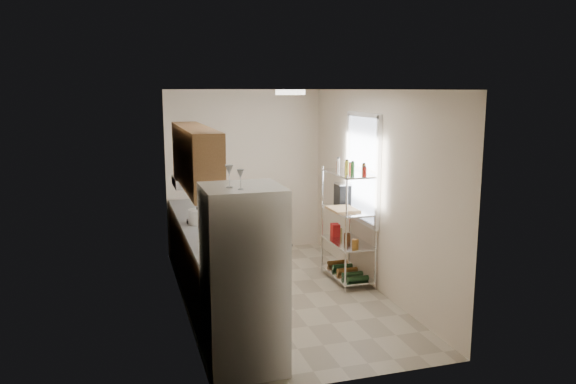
% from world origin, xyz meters
% --- Properties ---
extents(room, '(2.52, 4.42, 2.62)m').
position_xyz_m(room, '(0.00, 0.00, 1.30)').
color(room, '#B3A891').
rests_on(room, ground).
extents(counter_run, '(0.63, 3.51, 0.90)m').
position_xyz_m(counter_run, '(-0.92, 0.44, 0.45)').
color(counter_run, '#A17144').
rests_on(counter_run, ground).
extents(upper_cabinets, '(0.33, 2.20, 0.72)m').
position_xyz_m(upper_cabinets, '(-1.05, 0.10, 1.81)').
color(upper_cabinets, '#A17144').
rests_on(upper_cabinets, room).
extents(range_hood, '(0.50, 0.60, 0.12)m').
position_xyz_m(range_hood, '(-1.00, 0.90, 1.39)').
color(range_hood, '#B7BABC').
rests_on(range_hood, room).
extents(window, '(0.06, 1.00, 1.46)m').
position_xyz_m(window, '(1.23, 0.35, 1.55)').
color(window, white).
rests_on(window, room).
extents(bakers_rack, '(0.45, 0.90, 1.73)m').
position_xyz_m(bakers_rack, '(1.00, 0.30, 1.11)').
color(bakers_rack, silver).
rests_on(bakers_rack, ground).
extents(ceiling_dome, '(0.34, 0.34, 0.05)m').
position_xyz_m(ceiling_dome, '(0.00, -0.30, 2.57)').
color(ceiling_dome, white).
rests_on(ceiling_dome, room).
extents(refrigerator, '(0.72, 0.72, 1.75)m').
position_xyz_m(refrigerator, '(-0.87, -1.66, 0.87)').
color(refrigerator, white).
rests_on(refrigerator, ground).
extents(wine_glass_a, '(0.07, 0.07, 0.20)m').
position_xyz_m(wine_glass_a, '(-0.99, -1.70, 1.85)').
color(wine_glass_a, silver).
rests_on(wine_glass_a, refrigerator).
extents(wine_glass_b, '(0.06, 0.06, 0.18)m').
position_xyz_m(wine_glass_b, '(-0.92, -1.83, 1.83)').
color(wine_glass_b, silver).
rests_on(wine_glass_b, refrigerator).
extents(rice_cooker, '(0.24, 0.24, 0.19)m').
position_xyz_m(rice_cooker, '(-1.00, 0.49, 1.00)').
color(rice_cooker, silver).
rests_on(rice_cooker, counter_run).
extents(frying_pan_large, '(0.27, 0.27, 0.04)m').
position_xyz_m(frying_pan_large, '(-1.01, 0.58, 0.92)').
color(frying_pan_large, black).
rests_on(frying_pan_large, counter_run).
extents(frying_pan_small, '(0.22, 0.22, 0.04)m').
position_xyz_m(frying_pan_small, '(-0.86, 1.24, 0.92)').
color(frying_pan_small, black).
rests_on(frying_pan_small, counter_run).
extents(cutting_board, '(0.35, 0.45, 0.03)m').
position_xyz_m(cutting_board, '(0.90, 0.25, 1.03)').
color(cutting_board, tan).
rests_on(cutting_board, bakers_rack).
extents(espresso_machine, '(0.18, 0.27, 0.30)m').
position_xyz_m(espresso_machine, '(1.05, 0.63, 1.16)').
color(espresso_machine, black).
rests_on(espresso_machine, bakers_rack).
extents(storage_bag, '(0.12, 0.16, 0.17)m').
position_xyz_m(storage_bag, '(0.95, 0.63, 0.65)').
color(storage_bag, '#AE1715').
rests_on(storage_bag, bakers_rack).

